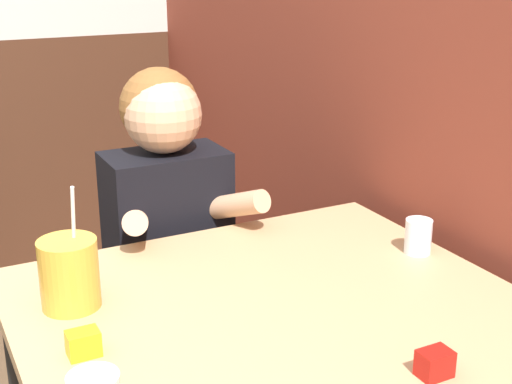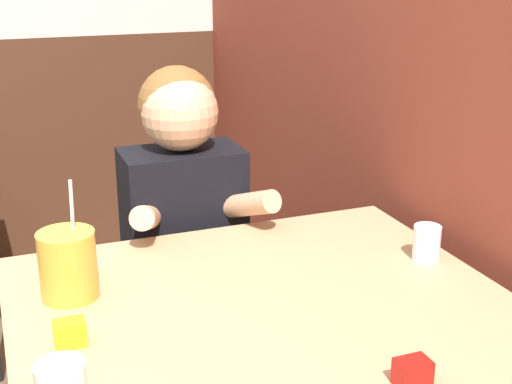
# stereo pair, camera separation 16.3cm
# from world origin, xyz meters

# --- Properties ---
(main_table) EXTENTS (1.06, 0.94, 0.77)m
(main_table) POSITION_xyz_m (0.51, 0.27, 0.70)
(main_table) COLOR tan
(main_table) RESTS_ON ground_plane
(person_seated) EXTENTS (0.42, 0.41, 1.18)m
(person_seated) POSITION_xyz_m (0.50, 0.91, 0.64)
(person_seated) COLOR black
(person_seated) RESTS_ON ground_plane
(cocktail_pitcher) EXTENTS (0.12, 0.12, 0.27)m
(cocktail_pitcher) POSITION_xyz_m (0.13, 0.48, 0.84)
(cocktail_pitcher) COLOR gold
(cocktail_pitcher) RESTS_ON main_table
(glass_near_pitcher) EXTENTS (0.07, 0.07, 0.09)m
(glass_near_pitcher) POSITION_xyz_m (0.96, 0.36, 0.81)
(glass_near_pitcher) COLOR silver
(glass_near_pitcher) RESTS_ON main_table
(condiment_ketchup) EXTENTS (0.06, 0.04, 0.05)m
(condiment_ketchup) POSITION_xyz_m (0.64, -0.08, 0.79)
(condiment_ketchup) COLOR #B7140F
(condiment_ketchup) RESTS_ON main_table
(condiment_mustard) EXTENTS (0.06, 0.04, 0.05)m
(condiment_mustard) POSITION_xyz_m (0.10, 0.27, 0.79)
(condiment_mustard) COLOR yellow
(condiment_mustard) RESTS_ON main_table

